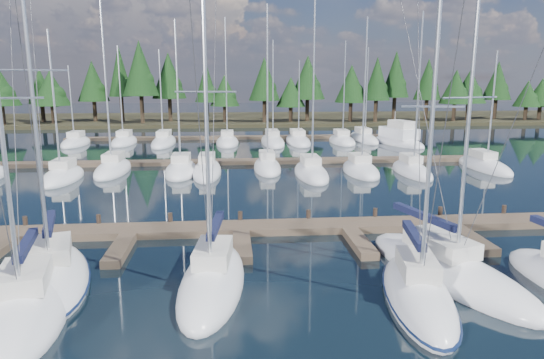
{
  "coord_description": "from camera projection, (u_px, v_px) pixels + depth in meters",
  "views": [
    {
      "loc": [
        -0.47,
        -8.06,
        8.49
      ],
      "look_at": [
        2.11,
        22.0,
        2.12
      ],
      "focal_mm": 32.0,
      "sensor_mm": 36.0,
      "label": 1
    }
  ],
  "objects": [
    {
      "name": "ground",
      "position": [
        237.0,
        185.0,
        38.9
      ],
      "size": [
        260.0,
        260.0,
        0.0
      ],
      "primitive_type": "plane",
      "color": "black",
      "rests_on": "ground"
    },
    {
      "name": "far_shore",
      "position": [
        233.0,
        119.0,
        97.32
      ],
      "size": [
        220.0,
        30.0,
        0.6
      ],
      "primitive_type": "cube",
      "color": "#2B2818",
      "rests_on": "ground"
    },
    {
      "name": "main_dock",
      "position": [
        241.0,
        232.0,
        26.53
      ],
      "size": [
        44.0,
        6.13,
        0.9
      ],
      "color": "brown",
      "rests_on": "ground"
    },
    {
      "name": "back_docks",
      "position": [
        235.0,
        148.0,
        57.94
      ],
      "size": [
        50.0,
        21.8,
        0.4
      ],
      "color": "brown",
      "rests_on": "ground"
    },
    {
      "name": "front_sailboat_1",
      "position": [
        52.0,
        277.0,
        20.33
      ],
      "size": [
        5.33,
        9.02,
        15.91
      ],
      "color": "white",
      "rests_on": "ground"
    },
    {
      "name": "front_sailboat_2",
      "position": [
        25.0,
        308.0,
        17.58
      ],
      "size": [
        4.7,
        8.66,
        14.23
      ],
      "color": "white",
      "rests_on": "ground"
    },
    {
      "name": "front_sailboat_3",
      "position": [
        213.0,
        280.0,
        19.94
      ],
      "size": [
        3.34,
        8.49,
        14.47
      ],
      "color": "white",
      "rests_on": "ground"
    },
    {
      "name": "front_sailboat_4",
      "position": [
        418.0,
        294.0,
        18.73
      ],
      "size": [
        3.78,
        8.33,
        13.61
      ],
      "color": "white",
      "rests_on": "ground"
    },
    {
      "name": "front_sailboat_5",
      "position": [
        447.0,
        270.0,
        21.09
      ],
      "size": [
        5.83,
        10.57,
        14.01
      ],
      "color": "white",
      "rests_on": "ground"
    },
    {
      "name": "back_sailboat_rows",
      "position": [
        242.0,
        153.0,
        53.85
      ],
      "size": [
        47.4,
        33.48,
        16.54
      ],
      "color": "white",
      "rests_on": "ground"
    },
    {
      "name": "motor_yacht_right",
      "position": [
        399.0,
        140.0,
        62.69
      ],
      "size": [
        5.86,
        10.68,
        5.09
      ],
      "color": "white",
      "rests_on": "ground"
    },
    {
      "name": "tree_line",
      "position": [
        220.0,
        84.0,
        86.11
      ],
      "size": [
        183.65,
        11.55,
        14.09
      ],
      "color": "black",
      "rests_on": "far_shore"
    }
  ]
}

